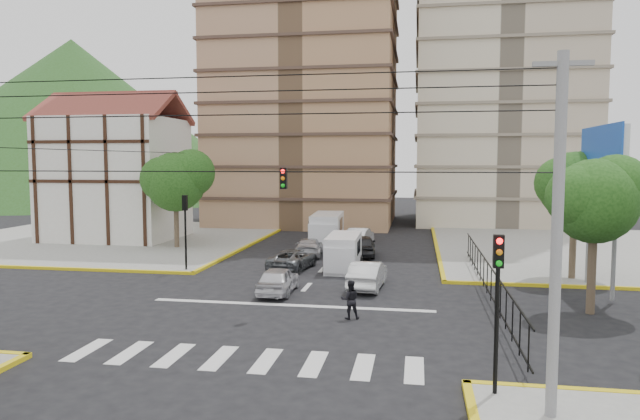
% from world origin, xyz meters
% --- Properties ---
extents(ground, '(160.00, 160.00, 0.00)m').
position_xyz_m(ground, '(0.00, 0.00, 0.00)').
color(ground, black).
rests_on(ground, ground).
extents(sidewalk_nw, '(26.00, 26.00, 0.15)m').
position_xyz_m(sidewalk_nw, '(-20.00, 20.00, 0.07)').
color(sidewalk_nw, gray).
rests_on(sidewalk_nw, ground).
extents(sidewalk_ne, '(26.00, 26.00, 0.15)m').
position_xyz_m(sidewalk_ne, '(20.00, 20.00, 0.07)').
color(sidewalk_ne, gray).
rests_on(sidewalk_ne, ground).
extents(crosswalk_stripes, '(12.00, 2.40, 0.01)m').
position_xyz_m(crosswalk_stripes, '(0.00, -6.00, 0.01)').
color(crosswalk_stripes, silver).
rests_on(crosswalk_stripes, ground).
extents(stop_line, '(13.00, 0.40, 0.01)m').
position_xyz_m(stop_line, '(0.00, 1.20, 0.01)').
color(stop_line, silver).
rests_on(stop_line, ground).
extents(tudor_building, '(10.80, 8.05, 12.23)m').
position_xyz_m(tudor_building, '(-19.00, 20.00, 5.25)').
color(tudor_building, silver).
rests_on(tudor_building, ground).
extents(distant_hill, '(70.00, 70.00, 28.00)m').
position_xyz_m(distant_hill, '(-55.00, 70.00, 14.00)').
color(distant_hill, '#284F1A').
rests_on(distant_hill, ground).
extents(park_fence, '(0.10, 22.50, 1.66)m').
position_xyz_m(park_fence, '(9.00, 4.50, 0.00)').
color(park_fence, black).
rests_on(park_fence, ground).
extents(billboard, '(0.36, 6.20, 8.10)m').
position_xyz_m(billboard, '(14.45, 6.00, 6.00)').
color(billboard, slate).
rests_on(billboard, ground).
extents(tree_park_a, '(4.41, 3.60, 6.83)m').
position_xyz_m(tree_park_a, '(13.08, 2.01, 5.01)').
color(tree_park_a, '#473828').
rests_on(tree_park_a, ground).
extents(tree_park_c, '(4.65, 3.80, 7.25)m').
position_xyz_m(tree_park_c, '(14.09, 9.01, 5.34)').
color(tree_park_c, '#473828').
rests_on(tree_park_c, ground).
extents(tree_tudor, '(5.39, 4.40, 7.43)m').
position_xyz_m(tree_tudor, '(-11.90, 16.01, 5.22)').
color(tree_tudor, '#473828').
rests_on(tree_tudor, ground).
extents(traffic_light_se, '(0.28, 0.22, 4.40)m').
position_xyz_m(traffic_light_se, '(7.80, -7.80, 3.11)').
color(traffic_light_se, black).
rests_on(traffic_light_se, ground).
extents(traffic_light_nw, '(0.28, 0.22, 4.40)m').
position_xyz_m(traffic_light_nw, '(-7.80, 7.80, 3.11)').
color(traffic_light_nw, black).
rests_on(traffic_light_nw, ground).
extents(traffic_light_hanging, '(18.00, 9.12, 0.92)m').
position_xyz_m(traffic_light_hanging, '(0.00, -2.04, 5.90)').
color(traffic_light_hanging, black).
rests_on(traffic_light_hanging, ground).
extents(utility_pole_se, '(1.40, 0.28, 9.00)m').
position_xyz_m(utility_pole_se, '(9.00, -9.00, 4.77)').
color(utility_pole_se, slate).
rests_on(utility_pole_se, ground).
extents(van_right_lane, '(1.98, 4.68, 2.10)m').
position_xyz_m(van_right_lane, '(1.26, 9.96, 1.02)').
color(van_right_lane, silver).
rests_on(van_right_lane, ground).
extents(van_left_lane, '(2.40, 5.57, 2.47)m').
position_xyz_m(van_left_lane, '(-1.28, 19.62, 1.20)').
color(van_left_lane, silver).
rests_on(van_left_lane, ground).
extents(car_silver_front_left, '(1.62, 3.97, 1.35)m').
position_xyz_m(car_silver_front_left, '(-1.12, 3.42, 0.67)').
color(car_silver_front_left, silver).
rests_on(car_silver_front_left, ground).
extents(car_white_front_right, '(1.81, 4.41, 1.42)m').
position_xyz_m(car_white_front_right, '(3.14, 5.28, 0.71)').
color(car_white_front_right, white).
rests_on(car_white_front_right, ground).
extents(car_grey_mid_left, '(2.64, 4.65, 1.22)m').
position_xyz_m(car_grey_mid_left, '(-1.79, 9.76, 0.61)').
color(car_grey_mid_left, '#5B5F63').
rests_on(car_grey_mid_left, ground).
extents(car_silver_rear_left, '(2.18, 4.44, 1.24)m').
position_xyz_m(car_silver_rear_left, '(-1.70, 14.60, 0.62)').
color(car_silver_rear_left, silver).
rests_on(car_silver_rear_left, ground).
extents(car_darkgrey_mid_right, '(2.12, 4.53, 1.50)m').
position_xyz_m(car_darkgrey_mid_right, '(1.92, 15.19, 0.75)').
color(car_darkgrey_mid_right, '#28282A').
rests_on(car_darkgrey_mid_right, ground).
extents(car_white_rear_right, '(1.96, 4.44, 1.42)m').
position_xyz_m(car_white_rear_right, '(1.25, 20.05, 0.71)').
color(car_white_rear_right, white).
rests_on(car_white_rear_right, ground).
extents(pedestrian_crosswalk, '(0.91, 0.78, 1.61)m').
position_xyz_m(pedestrian_crosswalk, '(2.93, -0.54, 0.81)').
color(pedestrian_crosswalk, black).
rests_on(pedestrian_crosswalk, ground).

